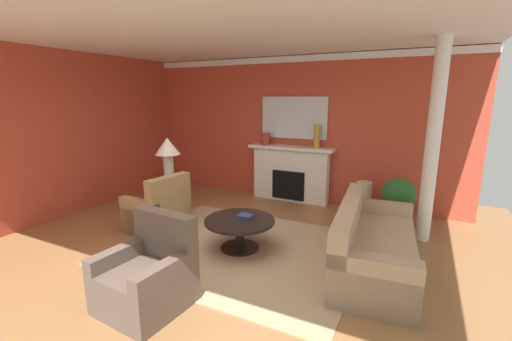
% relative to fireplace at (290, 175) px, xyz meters
% --- Properties ---
extents(ground_plane, '(8.35, 8.35, 0.00)m').
position_rel_fireplace_xyz_m(ground_plane, '(-0.13, -2.81, -0.55)').
color(ground_plane, olive).
extents(wall_fireplace, '(7.02, 0.12, 2.97)m').
position_rel_fireplace_xyz_m(wall_fireplace, '(-0.13, 0.21, 0.94)').
color(wall_fireplace, '#B7422D').
rests_on(wall_fireplace, ground_plane).
extents(wall_window, '(0.12, 6.53, 2.97)m').
position_rel_fireplace_xyz_m(wall_window, '(-3.40, -2.51, 0.94)').
color(wall_window, '#B7422D').
rests_on(wall_window, ground_plane).
extents(ceiling_panel, '(7.02, 6.53, 0.06)m').
position_rel_fireplace_xyz_m(ceiling_panel, '(-0.13, -2.51, 2.45)').
color(ceiling_panel, white).
extents(crown_moulding, '(7.02, 0.08, 0.12)m').
position_rel_fireplace_xyz_m(crown_moulding, '(-0.13, 0.13, 2.34)').
color(crown_moulding, white).
extents(area_rug, '(3.32, 2.72, 0.01)m').
position_rel_fireplace_xyz_m(area_rug, '(0.20, -2.53, -0.54)').
color(area_rug, tan).
rests_on(area_rug, ground_plane).
extents(fireplace, '(1.80, 0.35, 1.16)m').
position_rel_fireplace_xyz_m(fireplace, '(0.00, 0.00, 0.00)').
color(fireplace, white).
rests_on(fireplace, ground_plane).
extents(mantel_mirror, '(1.41, 0.04, 0.85)m').
position_rel_fireplace_xyz_m(mantel_mirror, '(0.00, 0.12, 1.18)').
color(mantel_mirror, silver).
extents(sofa, '(1.08, 2.17, 0.85)m').
position_rel_fireplace_xyz_m(sofa, '(1.98, -2.29, -0.25)').
color(sofa, tan).
rests_on(sofa, ground_plane).
extents(armchair_near_window, '(0.89, 0.89, 0.95)m').
position_rel_fireplace_xyz_m(armchair_near_window, '(-1.33, -2.53, -0.24)').
color(armchair_near_window, '#9E7A4C').
rests_on(armchair_near_window, ground_plane).
extents(armchair_facing_fireplace, '(0.86, 0.86, 0.95)m').
position_rel_fireplace_xyz_m(armchair_facing_fireplace, '(-0.00, -4.13, -0.24)').
color(armchair_facing_fireplace, brown).
rests_on(armchair_facing_fireplace, ground_plane).
extents(coffee_table, '(1.00, 1.00, 0.45)m').
position_rel_fireplace_xyz_m(coffee_table, '(0.20, -2.53, -0.21)').
color(coffee_table, black).
rests_on(coffee_table, ground_plane).
extents(side_table, '(0.56, 0.56, 0.70)m').
position_rel_fireplace_xyz_m(side_table, '(-1.62, -1.90, -0.15)').
color(side_table, black).
rests_on(side_table, ground_plane).
extents(table_lamp, '(0.44, 0.44, 0.75)m').
position_rel_fireplace_xyz_m(table_lamp, '(-1.62, -1.90, 0.68)').
color(table_lamp, beige).
rests_on(table_lamp, side_table).
extents(vase_tall_corner, '(0.28, 0.28, 0.64)m').
position_rel_fireplace_xyz_m(vase_tall_corner, '(1.54, -0.30, -0.23)').
color(vase_tall_corner, beige).
rests_on(vase_tall_corner, ground_plane).
extents(vase_mantel_right, '(0.12, 0.12, 0.47)m').
position_rel_fireplace_xyz_m(vase_mantel_right, '(0.55, -0.05, 0.84)').
color(vase_mantel_right, '#B7892D').
rests_on(vase_mantel_right, fireplace).
extents(vase_mantel_left, '(0.18, 0.18, 0.25)m').
position_rel_fireplace_xyz_m(vase_mantel_left, '(-0.55, -0.05, 0.73)').
color(vase_mantel_left, '#9E3328').
rests_on(vase_mantel_left, fireplace).
extents(book_red_cover, '(0.21, 0.17, 0.05)m').
position_rel_fireplace_xyz_m(book_red_cover, '(0.25, -2.45, -0.07)').
color(book_red_cover, navy).
rests_on(book_red_cover, coffee_table).
extents(potted_plant, '(0.56, 0.56, 0.83)m').
position_rel_fireplace_xyz_m(potted_plant, '(2.14, -0.55, -0.06)').
color(potted_plant, '#BCB29E').
rests_on(potted_plant, ground_plane).
extents(column_white, '(0.20, 0.20, 2.97)m').
position_rel_fireplace_xyz_m(column_white, '(2.55, -0.98, 0.94)').
color(column_white, white).
rests_on(column_white, ground_plane).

